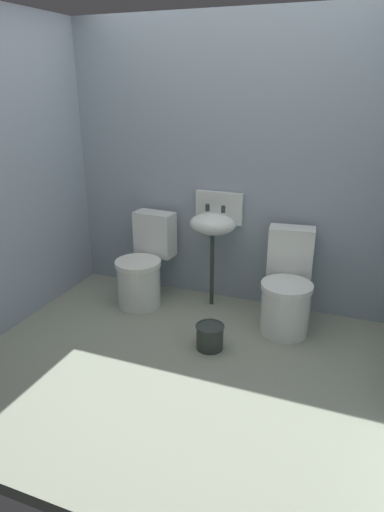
# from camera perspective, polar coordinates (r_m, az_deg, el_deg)

# --- Properties ---
(ground_plane) EXTENTS (3.26, 2.61, 0.08)m
(ground_plane) POSITION_cam_1_polar(r_m,az_deg,el_deg) (3.33, -1.79, -13.60)
(ground_plane) COLOR gray
(wall_back) EXTENTS (3.26, 0.10, 2.39)m
(wall_back) POSITION_cam_1_polar(r_m,az_deg,el_deg) (3.88, 4.84, 11.24)
(wall_back) COLOR #8E9DAB
(wall_back) RESTS_ON ground
(wall_left) EXTENTS (0.10, 2.41, 2.39)m
(wall_left) POSITION_cam_1_polar(r_m,az_deg,el_deg) (3.72, -23.12, 9.22)
(wall_left) COLOR #929FB0
(wall_left) RESTS_ON ground
(toilet_left) EXTENTS (0.43, 0.62, 0.78)m
(toilet_left) POSITION_cam_1_polar(r_m,az_deg,el_deg) (4.01, -6.16, -1.52)
(toilet_left) COLOR white
(toilet_left) RESTS_ON ground
(toilet_right) EXTENTS (0.45, 0.63, 0.78)m
(toilet_right) POSITION_cam_1_polar(r_m,az_deg,el_deg) (3.64, 11.96, -4.32)
(toilet_right) COLOR white
(toilet_right) RESTS_ON ground
(sink) EXTENTS (0.42, 0.35, 0.99)m
(sink) POSITION_cam_1_polar(r_m,az_deg,el_deg) (3.80, 2.79, 4.27)
(sink) COLOR #2F3935
(sink) RESTS_ON ground
(bucket) EXTENTS (0.22, 0.22, 0.19)m
(bucket) POSITION_cam_1_polar(r_m,az_deg,el_deg) (3.38, 2.29, -10.14)
(bucket) COLOR #2F3935
(bucket) RESTS_ON ground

